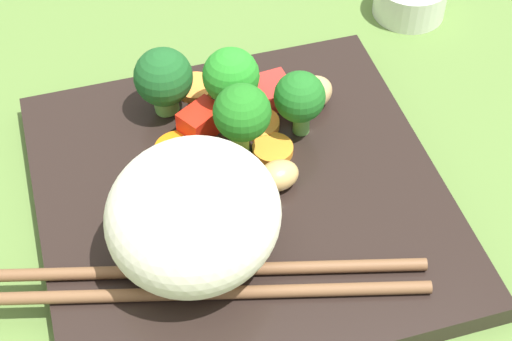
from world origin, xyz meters
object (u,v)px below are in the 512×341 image
object	(u,v)px
rice_mound	(193,215)
chopstick_pair	(204,282)
broccoli_floret_2	(163,79)
carrot_slice_3	(195,88)
square_plate	(242,200)

from	to	relation	value
rice_mound	chopstick_pair	world-z (taller)	rice_mound
rice_mound	broccoli_floret_2	size ratio (longest dim) A/B	1.98
carrot_slice_3	broccoli_floret_2	bearing A→B (deg)	33.35
chopstick_pair	carrot_slice_3	bearing A→B (deg)	92.73
broccoli_floret_2	chopstick_pair	world-z (taller)	broccoli_floret_2
broccoli_floret_2	carrot_slice_3	size ratio (longest dim) A/B	1.87
rice_mound	carrot_slice_3	bearing A→B (deg)	-100.63
rice_mound	broccoli_floret_2	world-z (taller)	rice_mound
square_plate	chopstick_pair	size ratio (longest dim) A/B	0.98
broccoli_floret_2	chopstick_pair	xyz separation A→B (cm)	(0.30, 14.26, -2.48)
square_plate	broccoli_floret_2	xyz separation A→B (cm)	(3.22, -8.10, 3.59)
rice_mound	carrot_slice_3	size ratio (longest dim) A/B	3.70
rice_mound	square_plate	bearing A→B (deg)	-131.35
square_plate	rice_mound	size ratio (longest dim) A/B	2.47
carrot_slice_3	chopstick_pair	distance (cm)	15.93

